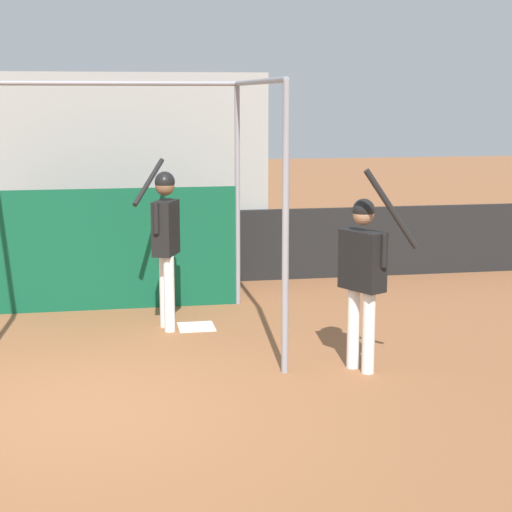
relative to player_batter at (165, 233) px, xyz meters
name	(u,v)px	position (x,y,z in m)	size (l,w,h in m)	color
ground_plane	(88,411)	(-0.93, -2.65, -1.18)	(60.00, 60.00, 0.00)	#935B38
outfield_wall	(90,251)	(-0.93, 2.56, -0.64)	(24.00, 0.12, 1.09)	black
bleacher_section	(89,169)	(-0.93, 4.62, 0.39)	(5.40, 4.00, 3.17)	#9E9E99
batting_cage	(118,219)	(-0.54, 0.61, 0.10)	(3.27, 3.08, 2.99)	gray
home_plate	(196,327)	(0.35, -0.01, -1.17)	(0.44, 0.44, 0.02)	white
player_batter	(165,233)	(0.00, 0.00, 0.00)	(0.58, 0.91, 2.03)	white
player_waiting	(363,267)	(1.85, -1.97, -0.09)	(0.67, 0.69, 2.12)	white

